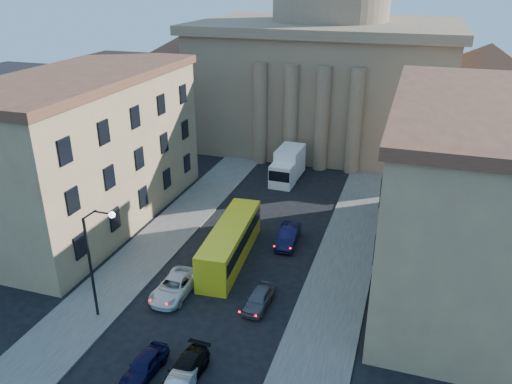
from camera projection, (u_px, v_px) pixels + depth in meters
sidewalk_left at (153, 247)px, 45.47m from camera, size 5.00×60.00×0.15m
sidewalk_right at (338, 280)px, 40.68m from camera, size 5.00×60.00×0.15m
church at (327, 59)px, 70.99m from camera, size 68.02×28.76×36.60m
building_left at (88, 148)px, 48.39m from camera, size 11.60×26.60×14.70m
building_right at (462, 191)px, 38.83m from camera, size 11.60×26.60×14.70m
street_lamp at (95, 255)px, 34.23m from camera, size 2.62×0.44×8.83m
car_left_near at (145, 365)px, 30.98m from camera, size 1.80×4.03×1.35m
car_left_mid at (174, 287)px, 38.65m from camera, size 2.45×5.25×1.45m
car_right_mid at (185, 372)px, 30.50m from camera, size 2.00×4.55×1.30m
car_right_far at (259, 298)px, 37.33m from camera, size 1.78×4.05×1.36m
car_right_distant at (288, 236)px, 46.00m from camera, size 1.94×4.85×1.57m
city_bus at (230, 242)px, 43.09m from camera, size 3.46×11.61×3.23m
box_truck at (288, 166)px, 59.91m from camera, size 2.89×6.90×3.74m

